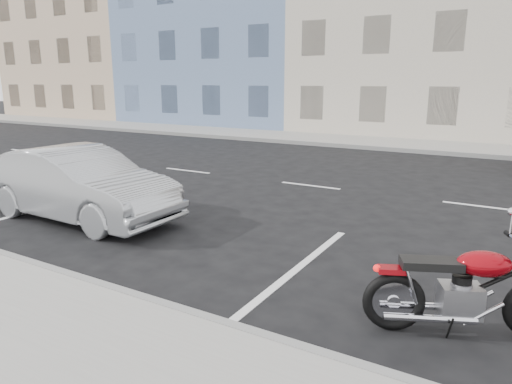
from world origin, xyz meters
TOP-DOWN VIEW (x-y plane):
  - ground at (0.00, 0.00)m, footprint 120.00×120.00m
  - sidewalk_far at (-5.00, 8.70)m, footprint 80.00×3.40m
  - curb_far at (-5.00, 7.00)m, footprint 80.00×0.12m
  - bldg_far_west at (-26.00, 16.30)m, footprint 12.00×12.00m
  - bldg_blue at (-14.00, 16.30)m, footprint 12.00×12.00m
  - bldg_cream at (-2.00, 16.30)m, footprint 12.00×12.00m
  - sedan_silver at (-4.68, -4.93)m, footprint 4.23×1.53m

SIDE VIEW (x-z plane):
  - ground at x=0.00m, z-range 0.00..0.00m
  - sidewalk_far at x=-5.00m, z-range 0.00..0.15m
  - curb_far at x=-5.00m, z-range 0.00..0.16m
  - sedan_silver at x=-4.68m, z-range 0.00..1.39m
  - bldg_cream at x=-2.00m, z-range 0.00..11.50m
  - bldg_far_west at x=-26.00m, z-range 0.00..12.00m
  - bldg_blue at x=-14.00m, z-range 0.00..13.00m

